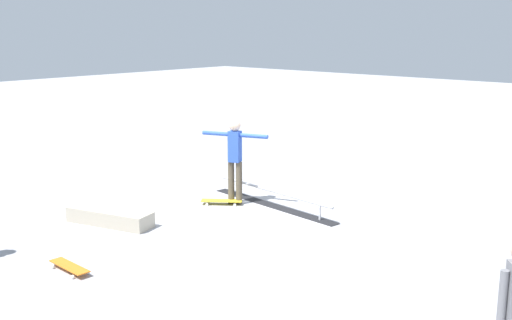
{
  "coord_description": "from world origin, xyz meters",
  "views": [
    {
      "loc": [
        -7.46,
        8.44,
        3.44
      ],
      "look_at": [
        -0.06,
        0.05,
        1.0
      ],
      "focal_mm": 43.43,
      "sensor_mm": 36.0,
      "label": 1
    }
  ],
  "objects_px": {
    "skate_ledge": "(110,217)",
    "skateboard_main": "(222,201)",
    "grind_rail": "(273,199)",
    "loose_skateboard_orange": "(69,266)",
    "skater_main": "(235,155)"
  },
  "relations": [
    {
      "from": "skateboard_main",
      "to": "loose_skateboard_orange",
      "type": "height_order",
      "value": "same"
    },
    {
      "from": "skater_main",
      "to": "skateboard_main",
      "type": "xyz_separation_m",
      "value": [
        0.16,
        0.22,
        -0.9
      ]
    },
    {
      "from": "skater_main",
      "to": "loose_skateboard_orange",
      "type": "relative_size",
      "value": 2.09
    },
    {
      "from": "skater_main",
      "to": "skateboard_main",
      "type": "bearing_deg",
      "value": 33.51
    },
    {
      "from": "skater_main",
      "to": "skate_ledge",
      "type": "bearing_deg",
      "value": 52.09
    },
    {
      "from": "skate_ledge",
      "to": "skateboard_main",
      "type": "relative_size",
      "value": 2.13
    },
    {
      "from": "grind_rail",
      "to": "skate_ledge",
      "type": "xyz_separation_m",
      "value": [
        1.44,
        2.77,
        -0.01
      ]
    },
    {
      "from": "skate_ledge",
      "to": "skateboard_main",
      "type": "xyz_separation_m",
      "value": [
        -0.61,
        -2.18,
        -0.06
      ]
    },
    {
      "from": "grind_rail",
      "to": "skateboard_main",
      "type": "height_order",
      "value": "grind_rail"
    },
    {
      "from": "grind_rail",
      "to": "skate_ledge",
      "type": "bearing_deg",
      "value": 69.05
    },
    {
      "from": "grind_rail",
      "to": "loose_skateboard_orange",
      "type": "relative_size",
      "value": 4.0
    },
    {
      "from": "grind_rail",
      "to": "loose_skateboard_orange",
      "type": "bearing_deg",
      "value": 95.38
    },
    {
      "from": "grind_rail",
      "to": "skater_main",
      "type": "height_order",
      "value": "skater_main"
    },
    {
      "from": "skate_ledge",
      "to": "grind_rail",
      "type": "bearing_deg",
      "value": -117.49
    },
    {
      "from": "grind_rail",
      "to": "skateboard_main",
      "type": "relative_size",
      "value": 4.27
    }
  ]
}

